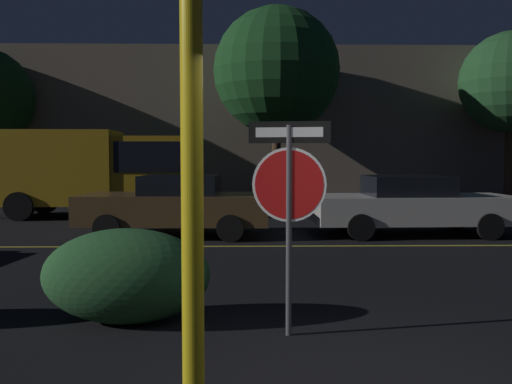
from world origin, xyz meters
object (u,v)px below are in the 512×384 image
object	(u,v)px
stop_sign	(289,185)
yellow_pole_left	(192,196)
delivery_truck	(98,168)
passing_car_3	(411,205)
tree_0	(511,83)
passing_car_2	(176,205)
tree_1	(277,71)
hedge_bush_1	(126,276)

from	to	relation	value
stop_sign	yellow_pole_left	distance (m)	2.26
yellow_pole_left	delivery_truck	distance (m)	14.58
yellow_pole_left	passing_car_3	xyz separation A→B (m)	(4.28, 9.66, -0.88)
delivery_truck	tree_0	xyz separation A→B (m)	(14.74, 4.17, 3.17)
stop_sign	passing_car_2	size ratio (longest dim) A/B	0.49
yellow_pole_left	tree_0	bearing A→B (deg)	59.82
passing_car_2	passing_car_3	xyz separation A→B (m)	(5.54, 0.05, -0.01)
yellow_pole_left	delivery_truck	bearing A→B (deg)	106.69
passing_car_3	tree_0	world-z (taller)	tree_0
passing_car_2	tree_0	bearing A→B (deg)	-51.58
tree_1	yellow_pole_left	bearing A→B (deg)	-95.00
passing_car_2	passing_car_3	size ratio (longest dim) A/B	0.94
tree_0	tree_1	distance (m)	9.07
yellow_pole_left	passing_car_2	bearing A→B (deg)	97.45
yellow_pole_left	hedge_bush_1	xyz separation A→B (m)	(-0.97, 2.59, -1.06)
delivery_truck	tree_0	world-z (taller)	tree_0
yellow_pole_left	passing_car_2	world-z (taller)	yellow_pole_left
delivery_truck	yellow_pole_left	bearing A→B (deg)	15.69
yellow_pole_left	hedge_bush_1	bearing A→B (deg)	110.64
yellow_pole_left	tree_1	size ratio (longest dim) A/B	0.43
passing_car_3	delivery_truck	distance (m)	9.54
passing_car_3	tree_0	size ratio (longest dim) A/B	0.72
passing_car_2	delivery_truck	world-z (taller)	delivery_truck
tree_1	passing_car_3	bearing A→B (deg)	-70.35
stop_sign	delivery_truck	xyz separation A→B (m)	(-4.98, 11.86, -0.05)
passing_car_3	delivery_truck	size ratio (longest dim) A/B	0.77
passing_car_3	tree_1	xyz separation A→B (m)	(-2.76, 7.74, 4.28)
tree_1	delivery_truck	bearing A→B (deg)	-149.02
passing_car_2	tree_0	xyz separation A→B (m)	(11.81, 8.53, 3.96)
yellow_pole_left	tree_0	world-z (taller)	tree_0
stop_sign	tree_1	xyz separation A→B (m)	(0.73, 15.28, 3.44)
hedge_bush_1	delivery_truck	bearing A→B (deg)	105.77
yellow_pole_left	passing_car_2	xyz separation A→B (m)	(-1.26, 9.61, -0.87)
hedge_bush_1	tree_1	size ratio (longest dim) A/B	0.25
yellow_pole_left	delivery_truck	xyz separation A→B (m)	(-4.19, 13.97, -0.09)
stop_sign	hedge_bush_1	distance (m)	2.10
passing_car_3	passing_car_2	bearing A→B (deg)	-90.92
tree_0	passing_car_3	bearing A→B (deg)	-126.46
tree_1	hedge_bush_1	bearing A→B (deg)	-99.56
passing_car_2	tree_0	size ratio (longest dim) A/B	0.68
hedge_bush_1	tree_1	bearing A→B (deg)	80.44
yellow_pole_left	delivery_truck	size ratio (longest dim) A/B	0.51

